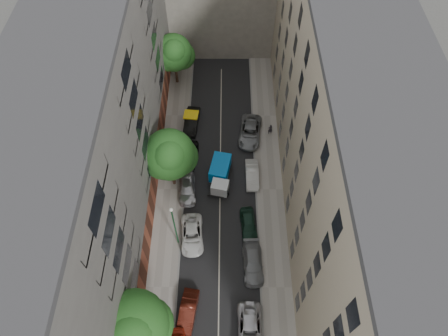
{
  "coord_description": "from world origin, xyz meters",
  "views": [
    {
      "loc": [
        0.53,
        -23.36,
        37.94
      ],
      "look_at": [
        0.45,
        -1.19,
        6.0
      ],
      "focal_mm": 32.0,
      "sensor_mm": 36.0,
      "label": 1
    }
  ],
  "objects_px": {
    "car_right_3": "(252,175)",
    "car_right_4": "(250,132)",
    "car_left_2": "(192,235)",
    "tree_near": "(134,328)",
    "car_right_2": "(249,224)",
    "tree_far": "(174,54)",
    "pedestrian": "(270,129)",
    "car_left_3": "(187,188)",
    "car_right_0": "(250,330)",
    "car_left_5": "(192,121)",
    "car_left_1": "(188,311)",
    "lamp_post": "(174,223)",
    "car_left_4": "(189,155)",
    "car_right_1": "(253,263)",
    "tarp_truck": "(220,174)",
    "tree_mid": "(170,156)"
  },
  "relations": [
    {
      "from": "lamp_post",
      "to": "pedestrian",
      "type": "relative_size",
      "value": 4.64
    },
    {
      "from": "car_left_1",
      "to": "car_right_3",
      "type": "height_order",
      "value": "car_left_1"
    },
    {
      "from": "lamp_post",
      "to": "tree_near",
      "type": "bearing_deg",
      "value": -102.18
    },
    {
      "from": "tree_near",
      "to": "lamp_post",
      "type": "xyz_separation_m",
      "value": [
        2.1,
        9.75,
        -1.77
      ]
    },
    {
      "from": "tarp_truck",
      "to": "car_right_0",
      "type": "bearing_deg",
      "value": -68.89
    },
    {
      "from": "car_left_4",
      "to": "car_right_1",
      "type": "relative_size",
      "value": 0.89
    },
    {
      "from": "car_right_0",
      "to": "car_right_1",
      "type": "height_order",
      "value": "car_right_0"
    },
    {
      "from": "car_left_1",
      "to": "car_right_1",
      "type": "height_order",
      "value": "car_right_1"
    },
    {
      "from": "car_right_3",
      "to": "pedestrian",
      "type": "relative_size",
      "value": 2.68
    },
    {
      "from": "car_left_2",
      "to": "tree_near",
      "type": "bearing_deg",
      "value": -113.0
    },
    {
      "from": "car_right_4",
      "to": "lamp_post",
      "type": "relative_size",
      "value": 0.77
    },
    {
      "from": "car_left_5",
      "to": "lamp_post",
      "type": "relative_size",
      "value": 0.64
    },
    {
      "from": "car_left_3",
      "to": "tree_far",
      "type": "relative_size",
      "value": 0.61
    },
    {
      "from": "car_left_2",
      "to": "car_left_3",
      "type": "distance_m",
      "value": 5.66
    },
    {
      "from": "car_left_2",
      "to": "car_right_3",
      "type": "distance_m",
      "value": 9.78
    },
    {
      "from": "car_left_2",
      "to": "car_left_1",
      "type": "bearing_deg",
      "value": -94.3
    },
    {
      "from": "car_left_2",
      "to": "car_right_1",
      "type": "bearing_deg",
      "value": -30.47
    },
    {
      "from": "car_left_5",
      "to": "car_right_3",
      "type": "xyz_separation_m",
      "value": [
        7.2,
        -7.89,
        -0.08
      ]
    },
    {
      "from": "car_right_3",
      "to": "tree_far",
      "type": "bearing_deg",
      "value": 120.58
    },
    {
      "from": "car_left_1",
      "to": "car_left_2",
      "type": "xyz_separation_m",
      "value": [
        0.0,
        7.6,
        -0.01
      ]
    },
    {
      "from": "car_right_2",
      "to": "car_right_0",
      "type": "bearing_deg",
      "value": -96.28
    },
    {
      "from": "car_right_3",
      "to": "lamp_post",
      "type": "relative_size",
      "value": 0.58
    },
    {
      "from": "car_left_3",
      "to": "tree_near",
      "type": "height_order",
      "value": "tree_near"
    },
    {
      "from": "car_right_0",
      "to": "car_left_5",
      "type": "bearing_deg",
      "value": 105.35
    },
    {
      "from": "tree_far",
      "to": "lamp_post",
      "type": "xyz_separation_m",
      "value": [
        1.68,
        -23.45,
        -0.44
      ]
    },
    {
      "from": "car_left_3",
      "to": "car_left_4",
      "type": "distance_m",
      "value": 4.44
    },
    {
      "from": "car_right_4",
      "to": "car_left_3",
      "type": "bearing_deg",
      "value": -124.42
    },
    {
      "from": "car_right_1",
      "to": "car_right_3",
      "type": "xyz_separation_m",
      "value": [
        0.3,
        10.4,
        -0.01
      ]
    },
    {
      "from": "car_right_1",
      "to": "lamp_post",
      "type": "xyz_separation_m",
      "value": [
        -7.5,
        2.4,
        3.75
      ]
    },
    {
      "from": "car_left_1",
      "to": "pedestrian",
      "type": "xyz_separation_m",
      "value": [
        8.82,
        21.5,
        0.24
      ]
    },
    {
      "from": "car_right_3",
      "to": "car_left_1",
      "type": "bearing_deg",
      "value": -114.05
    },
    {
      "from": "car_right_1",
      "to": "car_right_4",
      "type": "bearing_deg",
      "value": 86.58
    },
    {
      "from": "car_left_1",
      "to": "car_left_3",
      "type": "bearing_deg",
      "value": 102.03
    },
    {
      "from": "car_left_5",
      "to": "car_left_4",
      "type": "bearing_deg",
      "value": -84.56
    },
    {
      "from": "car_left_3",
      "to": "lamp_post",
      "type": "distance_m",
      "value": 7.29
    },
    {
      "from": "tree_far",
      "to": "tree_mid",
      "type": "bearing_deg",
      "value": -87.03
    },
    {
      "from": "car_right_3",
      "to": "lamp_post",
      "type": "distance_m",
      "value": 11.79
    },
    {
      "from": "car_right_2",
      "to": "tree_far",
      "type": "height_order",
      "value": "tree_far"
    },
    {
      "from": "tree_mid",
      "to": "lamp_post",
      "type": "height_order",
      "value": "tree_mid"
    },
    {
      "from": "pedestrian",
      "to": "car_left_3",
      "type": "bearing_deg",
      "value": 28.26
    },
    {
      "from": "car_left_1",
      "to": "pedestrian",
      "type": "relative_size",
      "value": 2.69
    },
    {
      "from": "car_left_5",
      "to": "car_right_3",
      "type": "distance_m",
      "value": 10.68
    },
    {
      "from": "tarp_truck",
      "to": "car_left_1",
      "type": "relative_size",
      "value": 1.26
    },
    {
      "from": "car_left_2",
      "to": "car_right_2",
      "type": "height_order",
      "value": "car_right_2"
    },
    {
      "from": "car_left_2",
      "to": "pedestrian",
      "type": "height_order",
      "value": "pedestrian"
    },
    {
      "from": "car_right_0",
      "to": "car_right_4",
      "type": "xyz_separation_m",
      "value": [
        0.77,
        22.8,
        0.07
      ]
    },
    {
      "from": "car_right_1",
      "to": "car_left_1",
      "type": "bearing_deg",
      "value": -145.49
    },
    {
      "from": "car_right_1",
      "to": "pedestrian",
      "type": "xyz_separation_m",
      "value": [
        2.71,
        16.9,
        0.23
      ]
    },
    {
      "from": "car_right_0",
      "to": "car_right_2",
      "type": "bearing_deg",
      "value": 89.57
    },
    {
      "from": "car_right_3",
      "to": "car_right_4",
      "type": "xyz_separation_m",
      "value": [
        -0.03,
        6.2,
        0.08
      ]
    }
  ]
}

